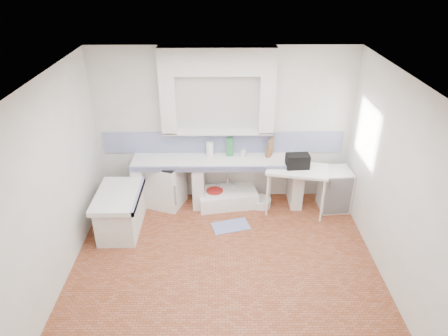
{
  "coord_description": "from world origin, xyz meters",
  "views": [
    {
      "loc": [
        -0.06,
        -4.7,
        4.12
      ],
      "look_at": [
        0.0,
        1.0,
        1.1
      ],
      "focal_mm": 32.85,
      "sensor_mm": 36.0,
      "label": 1
    }
  ],
  "objects_px": {
    "sink": "(227,198)",
    "fridge": "(335,189)",
    "stove": "(166,184)",
    "side_table": "(295,190)"
  },
  "relations": [
    {
      "from": "side_table",
      "to": "fridge",
      "type": "bearing_deg",
      "value": 20.29
    },
    {
      "from": "sink",
      "to": "fridge",
      "type": "height_order",
      "value": "fridge"
    },
    {
      "from": "stove",
      "to": "side_table",
      "type": "relative_size",
      "value": 0.8
    },
    {
      "from": "sink",
      "to": "fridge",
      "type": "distance_m",
      "value": 1.93
    },
    {
      "from": "stove",
      "to": "sink",
      "type": "height_order",
      "value": "stove"
    },
    {
      "from": "sink",
      "to": "side_table",
      "type": "distance_m",
      "value": 1.24
    },
    {
      "from": "sink",
      "to": "fridge",
      "type": "bearing_deg",
      "value": -13.16
    },
    {
      "from": "stove",
      "to": "sink",
      "type": "distance_m",
      "value": 1.14
    },
    {
      "from": "side_table",
      "to": "fridge",
      "type": "relative_size",
      "value": 1.35
    },
    {
      "from": "sink",
      "to": "side_table",
      "type": "height_order",
      "value": "side_table"
    }
  ]
}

